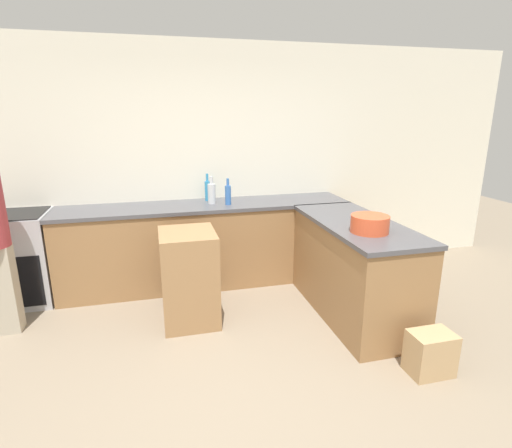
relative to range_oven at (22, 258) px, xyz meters
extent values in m
plane|color=gray|center=(1.92, -2.01, -0.47)|extent=(14.00, 14.00, 0.00)
cube|color=silver|center=(1.92, 0.34, 0.88)|extent=(8.00, 0.06, 2.70)
cube|color=olive|center=(1.92, 0.00, -0.02)|extent=(3.21, 0.62, 0.90)
cube|color=#4C4C51|center=(1.92, 0.00, 0.44)|extent=(3.24, 0.65, 0.04)
cube|color=olive|center=(3.20, -1.10, -0.02)|extent=(0.66, 1.58, 0.90)
cube|color=#4C4C51|center=(3.20, -1.10, 0.44)|extent=(0.69, 1.61, 0.04)
cube|color=#ADADB2|center=(0.00, 0.00, 0.00)|extent=(0.60, 0.62, 0.94)
cube|color=black|center=(0.00, -0.31, -0.14)|extent=(0.51, 0.01, 0.52)
cube|color=black|center=(0.00, 0.00, 0.47)|extent=(0.55, 0.57, 0.01)
cube|color=#997047|center=(1.64, -0.85, -0.03)|extent=(0.50, 0.57, 0.88)
cylinder|color=#DB512D|center=(3.14, -1.42, 0.54)|extent=(0.32, 0.32, 0.15)
cylinder|color=#338CBF|center=(1.97, 0.18, 0.58)|extent=(0.06, 0.06, 0.22)
cylinder|color=#338CBF|center=(1.97, 0.18, 0.73)|extent=(0.03, 0.03, 0.09)
cylinder|color=#386BB7|center=(2.16, -0.08, 0.57)|extent=(0.07, 0.07, 0.21)
cylinder|color=#386BB7|center=(2.16, -0.08, 0.72)|extent=(0.03, 0.03, 0.08)
cylinder|color=silver|center=(1.99, 0.01, 0.57)|extent=(0.09, 0.09, 0.22)
cylinder|color=silver|center=(1.99, 0.01, 0.73)|extent=(0.04, 0.04, 0.09)
cube|color=#ADA38E|center=(-0.01, -0.64, -0.07)|extent=(0.28, 0.17, 0.81)
cube|color=tan|center=(3.32, -2.12, -0.30)|extent=(0.33, 0.23, 0.34)
camera|label=1|loc=(1.39, -4.35, 1.46)|focal=28.00mm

